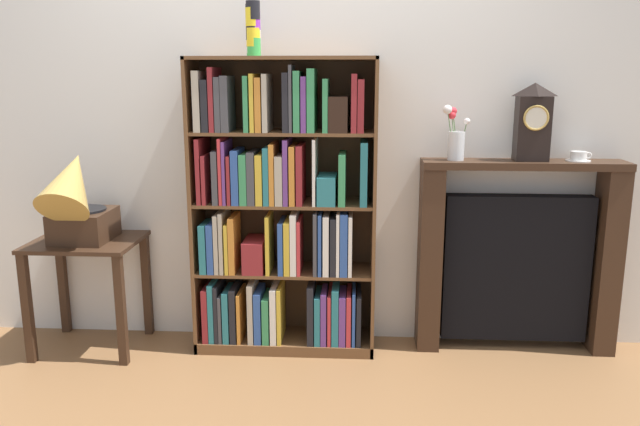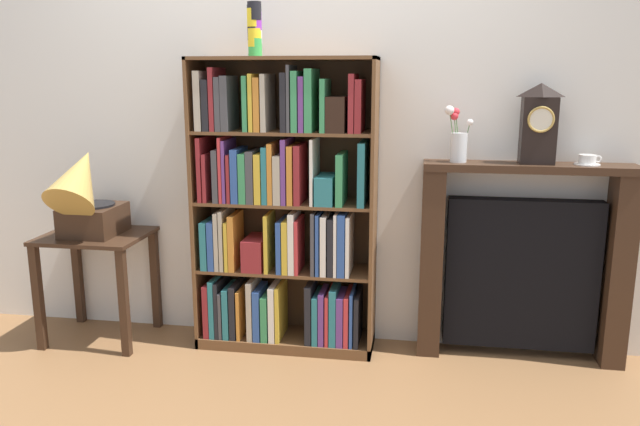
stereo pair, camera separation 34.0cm
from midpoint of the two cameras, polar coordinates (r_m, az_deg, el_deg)
name	(u,v)px [view 2 (the right image)]	position (r m, az deg, el deg)	size (l,w,h in m)	color
ground_plane	(283,354)	(3.58, -0.64, -12.70)	(7.83, 6.40, 0.02)	brown
wall_back	(308,113)	(3.53, 1.70, 9.03)	(4.83, 0.08, 2.60)	silver
bookshelf	(282,217)	(3.43, -0.63, -0.39)	(0.99, 0.31, 1.60)	brown
cup_stack	(255,29)	(3.38, -2.98, 16.30)	(0.08, 0.08, 0.27)	green
side_table_left	(97,259)	(3.76, -17.16, -4.05)	(0.57, 0.48, 0.63)	#382316
gramophone	(85,194)	(3.61, -18.08, 1.63)	(0.29, 0.50, 0.56)	#382316
fireplace_mantel	(522,264)	(3.58, 20.47, -4.37)	(1.08, 0.21, 1.06)	#382316
mantel_clock	(539,124)	(3.44, 21.96, 7.50)	(0.17, 0.12, 0.41)	black
flower_vase	(458,141)	(3.39, 15.24, 6.34)	(0.15, 0.09, 0.29)	silver
teacup_with_saucer	(588,160)	(3.52, 25.70, 4.30)	(0.13, 0.13, 0.05)	white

